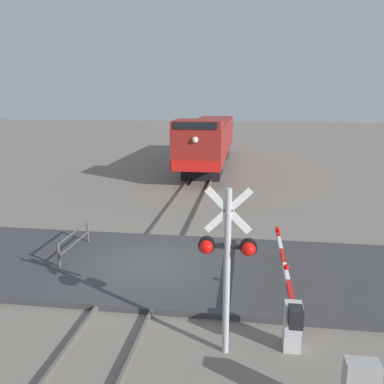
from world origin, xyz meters
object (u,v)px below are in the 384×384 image
(crossing_signal, at_px, (227,256))
(crossing_gate, at_px, (289,300))
(guard_railing, at_px, (74,241))
(locomotive, at_px, (209,139))

(crossing_signal, bearing_deg, crossing_gate, 36.98)
(crossing_signal, xyz_separation_m, crossing_gate, (1.41, 1.07, -1.46))
(crossing_signal, relative_size, guard_railing, 1.54)
(guard_railing, bearing_deg, crossing_signal, -39.51)
(locomotive, distance_m, guard_railing, 19.41)
(locomotive, distance_m, crossing_signal, 23.71)
(crossing_signal, height_order, crossing_gate, crossing_signal)
(locomotive, bearing_deg, crossing_gate, -79.81)
(locomotive, height_order, crossing_gate, locomotive)
(locomotive, xyz_separation_m, crossing_gate, (4.05, -22.50, -1.37))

